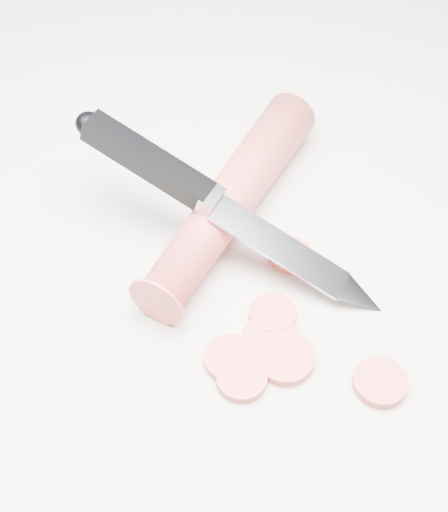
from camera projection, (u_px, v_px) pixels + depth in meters
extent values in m
plane|color=silver|center=(260.00, 258.00, 0.52)|extent=(2.40, 2.40, 0.00)
cylinder|color=#D74743|center=(232.00, 198.00, 0.53)|extent=(0.17, 0.18, 0.04)
cylinder|color=#F1534C|center=(285.00, 358.00, 0.46)|extent=(0.04, 0.04, 0.01)
cylinder|color=#F1534C|center=(242.00, 379.00, 0.45)|extent=(0.03, 0.03, 0.01)
cylinder|color=#F1534C|center=(271.00, 341.00, 0.47)|extent=(0.04, 0.04, 0.01)
cylinder|color=#F1534C|center=(380.00, 382.00, 0.45)|extent=(0.03, 0.03, 0.01)
cylinder|color=#F1534C|center=(290.00, 255.00, 0.51)|extent=(0.03, 0.03, 0.01)
cylinder|color=#F1534C|center=(230.00, 359.00, 0.46)|extent=(0.03, 0.03, 0.01)
cylinder|color=#F1534C|center=(273.00, 314.00, 0.48)|extent=(0.03, 0.03, 0.01)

